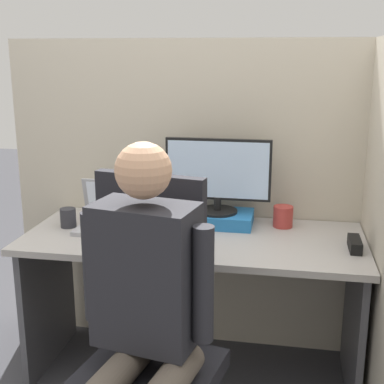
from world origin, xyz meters
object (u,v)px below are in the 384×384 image
object	(u,v)px
laptop	(116,220)
person	(145,307)
stapler	(355,244)
paper_box	(217,218)
carrot_toy	(197,242)
coffee_mug	(283,217)
office_chair	(150,330)
pen_cup	(68,218)
monitor	(218,174)

from	to	relation	value
laptop	person	world-z (taller)	person
stapler	person	distance (m)	1.01
paper_box	carrot_toy	distance (m)	0.34
person	coffee_mug	bearing A→B (deg)	65.67
office_chair	pen_cup	distance (m)	0.84
paper_box	person	xyz separation A→B (m)	(-0.11, -0.92, -0.02)
coffee_mug	stapler	bearing A→B (deg)	-40.09
carrot_toy	monitor	bearing A→B (deg)	82.71
coffee_mug	pen_cup	bearing A→B (deg)	-169.47
office_chair	pen_cup	world-z (taller)	office_chair
stapler	carrot_toy	xyz separation A→B (m)	(-0.67, -0.10, 0.00)
laptop	office_chair	xyz separation A→B (m)	(0.32, -0.59, -0.22)
monitor	paper_box	bearing A→B (deg)	-90.00
laptop	office_chair	bearing A→B (deg)	-61.86
stapler	coffee_mug	size ratio (longest dim) A/B	1.51
coffee_mug	office_chair	bearing A→B (deg)	-120.83
person	pen_cup	size ratio (longest dim) A/B	13.84
paper_box	coffee_mug	distance (m)	0.32
pen_cup	monitor	bearing A→B (deg)	13.48
office_chair	monitor	bearing A→B (deg)	78.98
laptop	person	xyz separation A→B (m)	(0.35, -0.76, -0.04)
carrot_toy	person	xyz separation A→B (m)	(-0.07, -0.59, -0.02)
office_chair	coffee_mug	bearing A→B (deg)	59.17
pen_cup	coffee_mug	bearing A→B (deg)	10.53
laptop	stapler	distance (m)	1.09
laptop	stapler	bearing A→B (deg)	-3.94
stapler	coffee_mug	xyz separation A→B (m)	(-0.31, 0.26, 0.03)
paper_box	person	bearing A→B (deg)	-96.98
pen_cup	paper_box	bearing A→B (deg)	13.27
pen_cup	stapler	bearing A→B (deg)	-3.02
monitor	coffee_mug	size ratio (longest dim) A/B	4.97
coffee_mug	person	bearing A→B (deg)	-114.33
laptop	stapler	size ratio (longest dim) A/B	2.28
person	pen_cup	bearing A→B (deg)	127.75
monitor	office_chair	world-z (taller)	monitor
stapler	pen_cup	bearing A→B (deg)	176.98
office_chair	laptop	bearing A→B (deg)	118.14
laptop	carrot_toy	xyz separation A→B (m)	(0.42, -0.17, -0.02)
carrot_toy	pen_cup	distance (m)	0.68
person	laptop	bearing A→B (deg)	114.58
laptop	stapler	world-z (taller)	laptop
laptop	carrot_toy	world-z (taller)	laptop
laptop	paper_box	bearing A→B (deg)	19.12
carrot_toy	coffee_mug	size ratio (longest dim) A/B	1.43
office_chair	stapler	bearing A→B (deg)	33.83
office_chair	coffee_mug	size ratio (longest dim) A/B	10.80
carrot_toy	pen_cup	bearing A→B (deg)	165.53
monitor	person	size ratio (longest dim) A/B	0.40
stapler	office_chair	distance (m)	0.95
paper_box	monitor	bearing A→B (deg)	90.00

